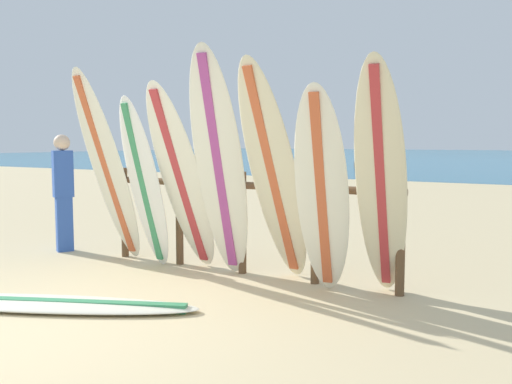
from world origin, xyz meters
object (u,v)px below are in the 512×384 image
Objects in this scene: surfboard_rack at (242,210)px; surfboard_leaning_far_right at (381,183)px; small_boat_offshore at (365,162)px; beachgoer_standing at (63,187)px; surfboard_leaning_center_left at (182,179)px; surfboard_lying_on_sand at (43,304)px; surfboard_leaning_far_left at (108,168)px; surfboard_leaning_center_right at (274,174)px; surfboard_leaning_left at (144,184)px; surfboard_leaning_center at (219,166)px; surfboard_leaning_right at (322,192)px.

surfboard_rack is 1.66× the size of surfboard_leaning_far_right.
beachgoer_standing is at bearing -78.78° from small_boat_offshore.
surfboard_leaning_center_left is 2.18m from beachgoer_standing.
small_boat_offshore reaches higher than surfboard_lying_on_sand.
surfboard_leaning_far_left reaches higher than surfboard_leaning_center_right.
surfboard_leaning_left is 0.81× the size of surfboard_leaning_center.
surfboard_leaning_right is (1.72, -0.07, -0.06)m from surfboard_leaning_center_left.
beachgoer_standing is (-2.74, -0.16, 0.15)m from surfboard_rack.
surfboard_leaning_center_left is at bearing -148.94° from surfboard_rack.
surfboard_leaning_center_right reaches higher than surfboard_lying_on_sand.
surfboard_lying_on_sand is at bearing -44.55° from beachgoer_standing.
surfboard_leaning_left is 0.61× the size of small_boat_offshore.
surfboard_leaning_right is (1.19, -0.03, -0.22)m from surfboard_leaning_center.
surfboard_leaning_center_right is at bearing 175.66° from surfboard_leaning_far_right.
surfboard_leaning_center is 28.70m from small_boat_offshore.
surfboard_leaning_center reaches higher than small_boat_offshore.
surfboard_leaning_right reaches higher than small_boat_offshore.
surfboard_leaning_center reaches higher than surfboard_leaning_left.
small_boat_offshore is (-7.29, 29.14, 0.22)m from surfboard_lying_on_sand.
surfboard_lying_on_sand is (-2.00, -1.59, -0.97)m from surfboard_leaning_right.
surfboard_leaning_center_right is 1.46× the size of beachgoer_standing.
surfboard_leaning_left is at bearing 97.64° from surfboard_lying_on_sand.
beachgoer_standing is (-4.43, 0.19, -0.24)m from surfboard_leaning_far_right.
surfboard_rack is at bearing 154.27° from surfboard_leaning_center_right.
surfboard_leaning_center_left is at bearing 80.39° from surfboard_lying_on_sand.
small_boat_offshore is at bearing 108.65° from surfboard_leaning_right.
surfboard_rack is at bearing 83.72° from surfboard_leaning_center.
surfboard_leaning_left reaches higher than beachgoer_standing.
surfboard_leaning_far_left is at bearing -13.22° from beachgoer_standing.
surfboard_leaning_center_right is (1.12, 0.09, 0.09)m from surfboard_leaning_center_left.
surfboard_leaning_center reaches higher than beachgoer_standing.
surfboard_leaning_center_left is 0.65× the size of small_boat_offshore.
surfboard_leaning_center_right reaches higher than surfboard_rack.
beachgoer_standing is 0.48× the size of small_boat_offshore.
surfboard_leaning_center_right is 0.71× the size of small_boat_offshore.
surfboard_leaning_far_right is at bearing -4.34° from surfboard_leaning_center_right.
surfboard_leaning_far_right reaches higher than surfboard_rack.
surfboard_leaning_center_left is at bearing 175.79° from surfboard_leaning_center.
surfboard_leaning_right is at bearing -14.58° from surfboard_leaning_center_right.
surfboard_rack is 1.77m from surfboard_leaning_far_right.
surfboard_leaning_left is 0.87× the size of surfboard_leaning_center_right.
small_boat_offshore is at bearing 103.29° from surfboard_leaning_far_left.
surfboard_leaning_far_left is at bearing -178.88° from surfboard_leaning_far_right.
surfboard_leaning_center_left reaches higher than beachgoer_standing.
surfboard_lying_on_sand is (0.78, -1.59, -1.13)m from surfboard_leaning_far_left.
surfboard_leaning_far_left is at bearing -165.89° from surfboard_rack.
surfboard_leaning_center reaches higher than surfboard_leaning_center_left.
surfboard_leaning_far_right is 0.78× the size of surfboard_lying_on_sand.
surfboard_leaning_far_right reaches higher than surfboard_leaning_center_left.
surfboard_rack is 0.76m from surfboard_leaning_center_left.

